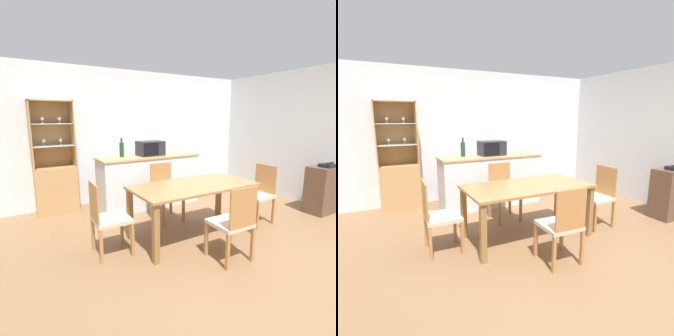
{
  "view_description": "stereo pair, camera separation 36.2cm",
  "coord_description": "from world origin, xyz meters",
  "views": [
    {
      "loc": [
        -2.3,
        -2.36,
        1.65
      ],
      "look_at": [
        -0.16,
        1.16,
        0.84
      ],
      "focal_mm": 28.0,
      "sensor_mm": 36.0,
      "label": 1
    },
    {
      "loc": [
        -1.98,
        -2.53,
        1.65
      ],
      "look_at": [
        -0.16,
        1.16,
        0.84
      ],
      "focal_mm": 28.0,
      "sensor_mm": 36.0,
      "label": 2
    }
  ],
  "objects": [
    {
      "name": "ground_plane",
      "position": [
        0.0,
        0.0,
        0.0
      ],
      "size": [
        18.0,
        18.0,
        0.0
      ],
      "primitive_type": "plane",
      "color": "brown"
    },
    {
      "name": "dining_chair_side_right_near",
      "position": [
        0.98,
        0.29,
        0.46
      ],
      "size": [
        0.43,
        0.43,
        0.91
      ],
      "rotation": [
        0.0,
        0.0,
        1.6
      ],
      "color": "#C1B299",
      "rests_on": "ground_plane"
    },
    {
      "name": "wall_right",
      "position": [
        2.58,
        0.3,
        1.27
      ],
      "size": [
        0.06,
        4.6,
        2.55
      ],
      "color": "silver",
      "rests_on": "ground_plane"
    },
    {
      "name": "display_cabinet",
      "position": [
        -1.67,
        2.42,
        0.56
      ],
      "size": [
        0.67,
        0.39,
        1.92
      ],
      "color": "tan",
      "rests_on": "ground_plane"
    },
    {
      "name": "dining_chair_side_left_far",
      "position": [
        -1.38,
        0.54,
        0.46
      ],
      "size": [
        0.43,
        0.43,
        0.91
      ],
      "rotation": [
        0.0,
        0.0,
        -1.6
      ],
      "color": "#C1B299",
      "rests_on": "ground_plane"
    },
    {
      "name": "wine_bottle",
      "position": [
        -0.6,
        2.01,
        1.08
      ],
      "size": [
        0.08,
        0.08,
        0.34
      ],
      "color": "#193D23",
      "rests_on": "kitchen_counter"
    },
    {
      "name": "microwave",
      "position": [
        -0.08,
        1.92,
        1.08
      ],
      "size": [
        0.47,
        0.33,
        0.27
      ],
      "color": "#232328",
      "rests_on": "kitchen_counter"
    },
    {
      "name": "dining_chair_head_far",
      "position": [
        -0.2,
        1.16,
        0.46
      ],
      "size": [
        0.42,
        0.42,
        0.91
      ],
      "rotation": [
        0.0,
        0.0,
        3.15
      ],
      "color": "#C1B299",
      "rests_on": "ground_plane"
    },
    {
      "name": "kitchen_counter",
      "position": [
        -0.11,
        1.92,
        0.47
      ],
      "size": [
        1.89,
        0.6,
        0.95
      ],
      "color": "silver",
      "rests_on": "ground_plane"
    },
    {
      "name": "dining_table",
      "position": [
        -0.2,
        0.41,
        0.64
      ],
      "size": [
        1.71,
        0.85,
        0.74
      ],
      "color": "olive",
      "rests_on": "ground_plane"
    },
    {
      "name": "side_cabinet",
      "position": [
        2.28,
        0.0,
        0.41
      ],
      "size": [
        0.55,
        0.36,
        0.82
      ],
      "color": "brown",
      "rests_on": "ground_plane"
    },
    {
      "name": "dining_chair_head_near",
      "position": [
        -0.2,
        -0.34,
        0.46
      ],
      "size": [
        0.43,
        0.43,
        0.91
      ],
      "rotation": [
        0.0,
        0.0,
        -0.03
      ],
      "color": "#C1B299",
      "rests_on": "ground_plane"
    },
    {
      "name": "wall_back",
      "position": [
        0.0,
        2.63,
        1.27
      ],
      "size": [
        6.8,
        0.06,
        2.55
      ],
      "color": "silver",
      "rests_on": "ground_plane"
    }
  ]
}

